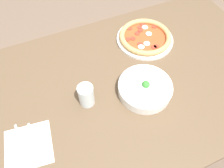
{
  "coord_description": "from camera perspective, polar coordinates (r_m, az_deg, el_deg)",
  "views": [
    {
      "loc": [
        0.35,
        0.48,
        1.5
      ],
      "look_at": [
        0.13,
        -0.0,
        0.75
      ],
      "focal_mm": 35.0,
      "sensor_mm": 36.0,
      "label": 1
    }
  ],
  "objects": [
    {
      "name": "pizza",
      "position": [
        1.12,
        8.61,
        11.95
      ],
      "size": [
        0.28,
        0.28,
        0.04
      ],
      "color": "white",
      "rests_on": "dining_table"
    },
    {
      "name": "napkin",
      "position": [
        0.87,
        -20.99,
        -14.95
      ],
      "size": [
        0.18,
        0.18,
        0.0
      ],
      "color": "white",
      "rests_on": "dining_table"
    },
    {
      "name": "glass",
      "position": [
        0.86,
        -6.75,
        -2.94
      ],
      "size": [
        0.06,
        0.06,
        0.1
      ],
      "color": "silver",
      "rests_on": "dining_table"
    },
    {
      "name": "fork",
      "position": [
        0.86,
        -19.51,
        -14.26
      ],
      "size": [
        0.02,
        0.17,
        0.0
      ],
      "rotation": [
        0.0,
        0.0,
        1.64
      ],
      "color": "silver",
      "rests_on": "napkin"
    },
    {
      "name": "dining_table",
      "position": [
        1.05,
        6.64,
        -1.55
      ],
      "size": [
        1.31,
        0.86,
        0.73
      ],
      "color": "brown",
      "rests_on": "ground_plane"
    },
    {
      "name": "knife",
      "position": [
        0.87,
        -22.53,
        -14.76
      ],
      "size": [
        0.03,
        0.2,
        0.01
      ],
      "rotation": [
        0.0,
        0.0,
        1.64
      ],
      "color": "silver",
      "rests_on": "napkin"
    },
    {
      "name": "ground_plane",
      "position": [
        1.61,
        4.45,
        -14.14
      ],
      "size": [
        8.0,
        8.0,
        0.0
      ],
      "primitive_type": "plane",
      "color": "brown"
    },
    {
      "name": "bowl",
      "position": [
        0.91,
        8.58,
        -1.01
      ],
      "size": [
        0.22,
        0.22,
        0.07
      ],
      "color": "white",
      "rests_on": "dining_table"
    }
  ]
}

